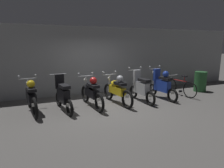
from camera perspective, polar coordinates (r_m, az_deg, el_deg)
name	(u,v)px	position (r m, az deg, el deg)	size (l,w,h in m)	color
ground_plane	(107,107)	(6.80, -1.41, -6.85)	(80.00, 80.00, 0.00)	#565451
back_wall	(88,60)	(8.68, -6.93, 6.88)	(16.00, 0.30, 2.90)	gray
motorbike_slot_0	(31,96)	(6.67, -22.67, -3.38)	(0.59, 1.94, 1.15)	black
motorbike_slot_1	(63,95)	(6.51, -14.20, -3.22)	(0.56, 1.67, 1.18)	black
motorbike_slot_2	(91,92)	(6.74, -6.06, -2.40)	(0.59, 1.95, 1.15)	black
motorbike_slot_3	(117,90)	(7.05, 1.49, -1.70)	(0.58, 1.94, 1.15)	black
motorbike_slot_4	(141,88)	(7.43, 8.50, -1.14)	(0.59, 1.68, 1.29)	black
motorbike_slot_5	(162,85)	(7.97, 14.41, -0.23)	(0.59, 1.68, 1.29)	black
bicycle	(180,87)	(8.77, 19.30, -0.84)	(0.50, 1.72, 0.89)	black
trash_bin	(200,82)	(9.88, 24.50, 0.67)	(0.54, 0.54, 0.92)	#26592D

